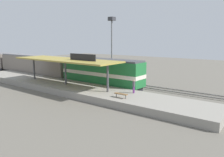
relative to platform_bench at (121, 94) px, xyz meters
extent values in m
plane|color=#666056|center=(8.00, 11.07, -1.34)|extent=(120.00, 120.00, 0.00)
cube|color=#565249|center=(6.00, 11.07, -1.32)|extent=(3.20, 110.00, 0.04)
cube|color=gray|center=(5.28, 11.07, -1.26)|extent=(0.10, 110.00, 0.16)
cube|color=gray|center=(6.72, 11.07, -1.26)|extent=(0.10, 110.00, 0.16)
cube|color=#565249|center=(10.60, 11.07, -1.32)|extent=(3.20, 110.00, 0.04)
cube|color=gray|center=(9.88, 11.07, -1.26)|extent=(0.10, 110.00, 0.16)
cube|color=gray|center=(11.32, 11.07, -1.26)|extent=(0.10, 110.00, 0.16)
cube|color=gray|center=(1.40, 11.07, -0.89)|extent=(6.00, 44.00, 0.90)
cylinder|color=#47474C|center=(1.40, 3.07, 1.36)|extent=(0.28, 0.28, 3.60)
cylinder|color=#47474C|center=(1.40, 11.07, 1.36)|extent=(0.28, 0.28, 3.60)
cylinder|color=#47474C|center=(1.40, 19.07, 1.36)|extent=(0.28, 0.28, 3.60)
cube|color=#A38E3D|center=(1.40, 11.07, 3.26)|extent=(5.20, 18.00, 0.20)
cube|color=black|center=(1.40, 7.47, 3.81)|extent=(0.12, 4.80, 0.90)
cylinder|color=#333338|center=(0.00, -0.65, -0.23)|extent=(0.07, 0.07, 0.42)
cylinder|color=#333338|center=(0.00, 0.65, -0.23)|extent=(0.07, 0.07, 0.42)
cube|color=brown|center=(0.00, 0.00, 0.02)|extent=(0.44, 1.70, 0.08)
cube|color=#28282D|center=(6.00, 8.02, -0.83)|extent=(2.60, 13.60, 0.70)
cube|color=#1E6B33|center=(6.00, 8.02, 1.27)|extent=(2.90, 14.40, 3.50)
cube|color=#424247|center=(6.00, 8.02, 3.14)|extent=(2.78, 14.11, 0.24)
cube|color=beige|center=(6.00, 8.02, 1.00)|extent=(2.93, 14.43, 0.56)
cube|color=#28282D|center=(6.00, 26.02, -0.83)|extent=(2.60, 19.20, 0.70)
cube|color=slate|center=(6.00, 26.02, 1.17)|extent=(2.90, 20.00, 3.30)
cube|color=slate|center=(6.00, 26.02, 2.94)|extent=(2.78, 19.60, 0.24)
cylinder|color=slate|center=(13.80, 11.86, 4.16)|extent=(0.28, 0.28, 11.00)
cube|color=#333338|center=(13.80, 11.86, 10.01)|extent=(1.10, 1.10, 0.70)
cylinder|color=#663375|center=(2.76, 0.04, -0.02)|extent=(0.16, 0.16, 0.84)
cylinder|color=#663375|center=(2.94, 0.04, -0.02)|extent=(0.16, 0.16, 0.84)
cylinder|color=#4C4C51|center=(2.85, 0.04, 0.72)|extent=(0.34, 0.34, 0.64)
sphere|color=tan|center=(2.85, 0.04, 1.15)|extent=(0.23, 0.23, 0.23)
camera|label=1|loc=(-20.57, -14.36, 6.26)|focal=35.81mm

